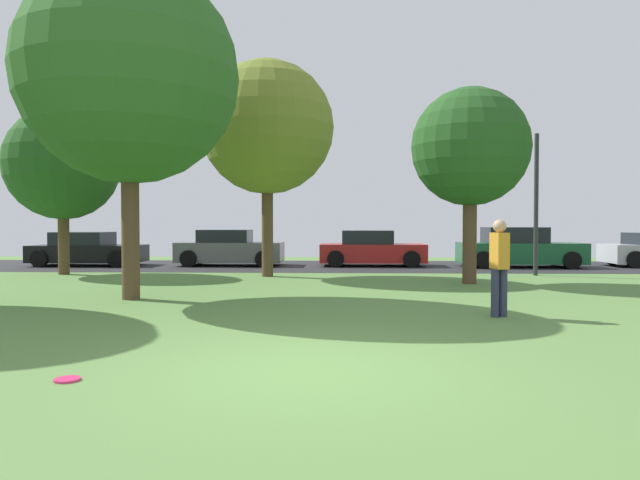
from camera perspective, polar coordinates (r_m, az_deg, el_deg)
ground_plane at (r=6.75m, az=-1.04°, el=-12.58°), size 44.00×44.00×0.00m
road_strip at (r=22.59m, az=1.28°, el=-2.56°), size 44.00×6.40×0.01m
oak_tree_center at (r=20.72m, az=-23.88°, el=6.83°), size 3.63×3.63×5.41m
maple_tree_near at (r=16.64m, az=14.50°, el=8.74°), size 3.23×3.23×5.37m
oak_tree_left at (r=13.71m, az=-18.20°, el=15.11°), size 4.74×4.74×7.25m
birch_tree_lone at (r=18.45m, az=-5.20°, el=10.88°), size 4.14×4.14×6.71m
person_bystander at (r=10.75m, az=17.16°, el=-2.16°), size 0.29×0.36×1.72m
frisbee_disc at (r=6.84m, az=-23.52°, el=-12.42°), size 0.27×0.27×0.03m
parked_car_black at (r=24.57m, az=-21.83°, el=-0.93°), size 4.22×2.10×1.32m
parked_car_grey at (r=23.11m, az=-8.86°, el=-0.88°), size 4.09×1.99×1.41m
parked_car_red at (r=22.76m, az=5.03°, el=-0.94°), size 4.06×2.04×1.39m
parked_car_green at (r=23.29m, az=18.88°, el=-0.84°), size 4.53×2.08×1.51m
street_lamp_post at (r=19.72m, az=20.41°, el=3.26°), size 0.14×0.14×4.50m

